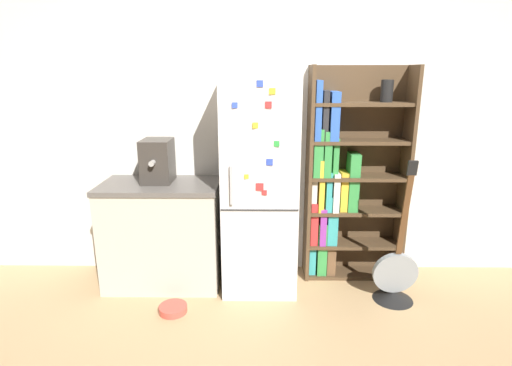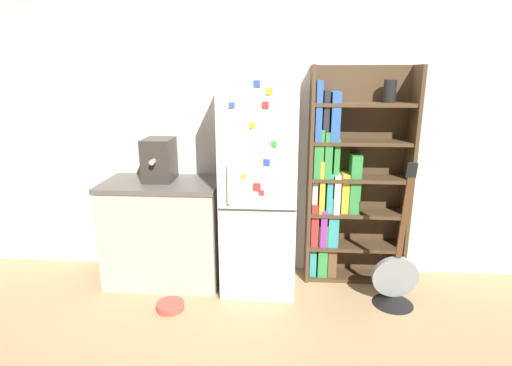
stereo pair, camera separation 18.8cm
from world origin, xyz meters
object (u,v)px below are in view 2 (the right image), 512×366
Objects in this scene: refrigerator at (259,183)px; guitar at (394,285)px; espresso_machine at (159,160)px; pet_bowl at (170,306)px; bookshelf at (344,184)px.

guitar is at bearing -13.81° from refrigerator.
espresso_machine is at bearing 170.10° from guitar.
guitar is 5.46× the size of pet_bowl.
espresso_machine is (-1.59, -0.12, 0.22)m from bookshelf.
espresso_machine is 2.19m from guitar.
refrigerator is at bearing -165.36° from bookshelf.
espresso_machine is at bearing -175.69° from bookshelf.
espresso_machine reaches higher than guitar.
espresso_machine is 1.20m from pet_bowl.
bookshelf is 1.56× the size of guitar.
refrigerator is 5.09× the size of espresso_machine.
guitar reaches higher than pet_bowl.
refrigerator is at bearing -4.74° from espresso_machine.
pet_bowl is at bearing -173.81° from guitar.
bookshelf is 1.61m from espresso_machine.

